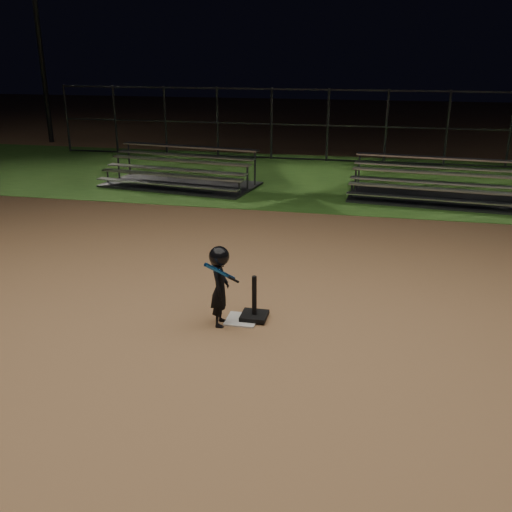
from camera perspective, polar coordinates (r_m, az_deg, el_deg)
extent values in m
plane|color=#986C45|center=(8.39, -1.44, -6.47)|extent=(80.00, 80.00, 0.00)
cube|color=#305C1D|center=(17.78, 6.13, 7.74)|extent=(60.00, 8.00, 0.01)
cube|color=beige|center=(8.38, -1.44, -6.39)|extent=(0.45, 0.45, 0.02)
cube|color=black|center=(8.40, -0.17, -5.99)|extent=(0.38, 0.38, 0.06)
cylinder|color=black|center=(8.26, -0.17, -3.95)|extent=(0.07, 0.07, 0.59)
imported|color=black|center=(8.07, -3.64, -3.44)|extent=(0.29, 0.41, 1.06)
sphere|color=black|center=(7.88, -3.72, -0.03)|extent=(0.29, 0.29, 0.29)
cylinder|color=blue|center=(7.79, -3.63, -1.60)|extent=(0.36, 0.44, 0.38)
cylinder|color=black|center=(7.92, -2.26, -2.38)|extent=(0.14, 0.17, 0.14)
cube|color=#AAAAAF|center=(16.26, -8.57, 8.03)|extent=(4.33, 0.89, 0.04)
cube|color=#AAAAAF|center=(16.04, -9.06, 7.13)|extent=(4.33, 0.89, 0.03)
cube|color=#AAAAAF|center=(16.72, -7.64, 9.46)|extent=(4.33, 0.89, 0.04)
cube|color=#AAAAAF|center=(16.49, -8.10, 8.60)|extent=(4.33, 0.89, 0.03)
cube|color=#AAAAAF|center=(17.19, -6.74, 10.81)|extent=(4.33, 0.89, 0.04)
cube|color=#AAAAAF|center=(16.96, -7.19, 10.00)|extent=(4.33, 0.89, 0.03)
cube|color=#38383D|center=(16.86, -7.53, 7.10)|extent=(4.60, 2.73, 0.07)
cube|color=#B2B2B7|center=(15.15, 17.28, 6.44)|extent=(4.24, 0.68, 0.04)
cube|color=#B2B2B7|center=(14.91, 17.17, 5.48)|extent=(4.24, 0.68, 0.03)
cube|color=#B2B2B7|center=(15.66, 17.45, 7.96)|extent=(4.24, 0.68, 0.04)
cube|color=#B2B2B7|center=(15.41, 17.35, 7.05)|extent=(4.24, 0.68, 0.03)
cube|color=#B2B2B7|center=(16.18, 17.61, 9.37)|extent=(4.24, 0.68, 0.04)
cube|color=#B2B2B7|center=(15.92, 17.51, 8.52)|extent=(4.24, 0.68, 0.03)
cube|color=#38383D|center=(15.81, 17.19, 5.52)|extent=(4.42, 2.48, 0.06)
cube|color=#38383D|center=(20.71, 7.06, 9.56)|extent=(20.00, 0.05, 0.05)
cube|color=#38383D|center=(20.53, 7.21, 12.85)|extent=(20.00, 0.05, 0.05)
cube|color=#38383D|center=(20.42, 7.36, 16.19)|extent=(20.00, 0.05, 0.05)
cylinder|color=#38383D|center=(23.60, -18.42, 12.93)|extent=(0.08, 0.08, 2.50)
cylinder|color=#38383D|center=(21.54, -6.51, 13.21)|extent=(0.08, 0.08, 2.50)
cylinder|color=#38383D|center=(20.53, 7.21, 12.85)|extent=(0.08, 0.08, 2.50)
cylinder|color=#38383D|center=(20.70, 21.41, 11.73)|extent=(0.08, 0.08, 2.50)
cylinder|color=#2D2D30|center=(26.21, -20.86, 19.32)|extent=(0.20, 0.20, 8.00)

